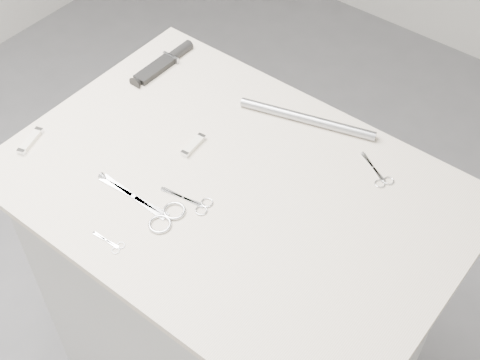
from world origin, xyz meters
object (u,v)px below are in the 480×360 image
Objects in this scene: tiny_scissors at (111,244)px; pocket_knife_a at (30,141)px; sheathed_knife at (167,61)px; pocket_knife_b at (193,145)px; large_shears at (155,210)px; embroidery_scissors_b at (379,175)px; embroidery_scissors_a at (195,203)px; plinth at (234,300)px; metal_rail at (307,119)px.

pocket_knife_a is at bearing 162.53° from tiny_scissors.
sheathed_knife is 0.32m from pocket_knife_b.
large_shears is 0.50m from embroidery_scissors_b.
sheathed_knife is (-0.37, 0.31, 0.01)m from embroidery_scissors_a.
tiny_scissors is at bearing -95.57° from large_shears.
plinth is 11.90× the size of tiny_scissors.
large_shears is 0.65× the size of metal_rail.
sheathed_knife is (-0.31, 0.50, 0.01)m from tiny_scissors.
plinth is at bearing -109.45° from pocket_knife_b.
large_shears is at bearing -167.98° from pocket_knife_b.
sheathed_knife is (-0.64, 0.00, 0.01)m from embroidery_scissors_b.
pocket_knife_b is at bearing 106.40° from large_shears.
tiny_scissors is at bearing -94.68° from embroidery_scissors_b.
large_shears is 2.50× the size of pocket_knife_a.
large_shears reaches higher than plinth.
pocket_knife_a is 1.13× the size of pocket_knife_b.
embroidery_scissors_a is (-0.03, -0.09, 0.47)m from plinth.
embroidery_scissors_b is at bearing 43.48° from plinth.
sheathed_knife is at bearing 150.71° from plinth.
embroidery_scissors_a is 1.39× the size of pocket_knife_a.
sheathed_knife is 0.58× the size of metal_rail.
embroidery_scissors_a is 1.57× the size of pocket_knife_b.
large_shears is 1.80× the size of embroidery_scissors_a.
pocket_knife_a is at bearing 120.86° from pocket_knife_b.
embroidery_scissors_a is 0.43m from pocket_knife_a.
pocket_knife_a is at bearing -135.69° from metal_rail.
pocket_knife_a reaches higher than embroidery_scissors_a.
sheathed_knife reaches higher than plinth.
metal_rail reaches higher than plinth.
embroidery_scissors_b is at bearing -76.93° from pocket_knife_a.
tiny_scissors is (-0.33, -0.50, -0.00)m from embroidery_scissors_b.
embroidery_scissors_b is at bearing 48.91° from large_shears.
embroidery_scissors_b is at bearing -69.25° from pocket_knife_b.
embroidery_scissors_b is 1.36× the size of pocket_knife_b.
large_shears is at bearing -101.31° from embroidery_scissors_b.
embroidery_scissors_b is (0.24, 0.22, 0.47)m from plinth.
tiny_scissors reaches higher than plinth.
plinth is 0.57m from embroidery_scissors_b.
metal_rail is (0.10, 0.42, 0.01)m from large_shears.
embroidery_scissors_a is 0.48m from sheathed_knife.
embroidery_scissors_a is at bearing -110.74° from plinth.
pocket_knife_a is at bearing 173.44° from sheathed_knife.
metal_rail is at bearing 75.40° from tiny_scissors.
embroidery_scissors_b is 0.80m from pocket_knife_a.
metal_rail is at bearing 72.84° from embroidery_scissors_a.
plinth is 4.64× the size of sheathed_knife.
embroidery_scissors_b is 0.60m from tiny_scissors.
large_shears is 0.20m from pocket_knife_b.
pocket_knife_b is at bearing 121.95° from embroidery_scissors_a.
tiny_scissors is (-0.06, -0.19, -0.00)m from embroidery_scissors_a.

